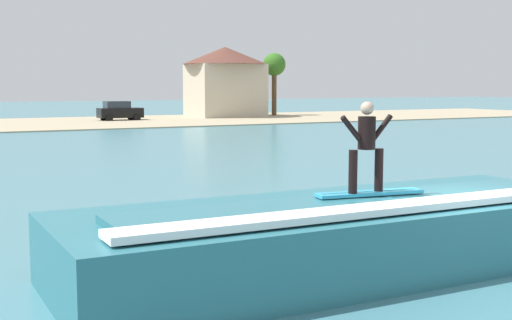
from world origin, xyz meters
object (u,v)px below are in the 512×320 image
surfer (367,142)px  tree_tall_bare (274,67)px  wave_crest (344,235)px  surfboard (369,193)px  house_gabled_white (225,78)px  car_far_shore (119,111)px

surfer → tree_tall_bare: size_ratio=0.25×
wave_crest → surfboard: (0.45, -0.14, 0.77)m
surfboard → tree_tall_bare: bearing=62.6°
house_gabled_white → car_far_shore: bearing=-170.3°
surfboard → house_gabled_white: bearing=67.6°
car_far_shore → tree_tall_bare: bearing=6.3°
car_far_shore → tree_tall_bare: tree_tall_bare is taller
house_gabled_white → wave_crest: bearing=-112.8°
house_gabled_white → tree_tall_bare: (5.74, -0.08, 1.16)m
surfboard → tree_tall_bare: (28.00, 53.95, 3.83)m
surfboard → surfer: 0.96m
surfer → car_far_shore: size_ratio=0.41×
tree_tall_bare → surfboard: bearing=-117.4°
wave_crest → car_far_shore: (10.90, 51.87, 0.29)m
car_far_shore → house_gabled_white: 12.38m
wave_crest → surfer: 1.76m
surfer → house_gabled_white: (22.38, 54.08, 1.71)m
surfer → car_far_shore: surfer is taller
surfer → wave_crest: bearing=149.3°
surfer → tree_tall_bare: (28.12, 54.00, 2.87)m
car_far_shore → house_gabled_white: (11.80, 2.02, 3.15)m
wave_crest → surfer: surfer is taller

